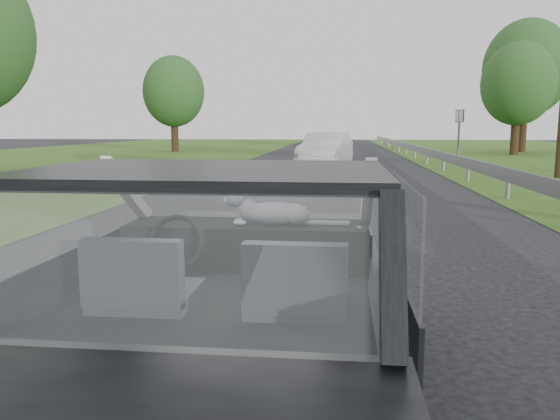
% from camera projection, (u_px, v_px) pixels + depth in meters
% --- Properties ---
extents(ground, '(140.00, 140.00, 0.00)m').
position_uv_depth(ground, '(231.00, 411.00, 3.16)').
color(ground, '#3A3A43').
rests_on(ground, ground).
extents(subject_car, '(1.80, 4.00, 1.45)m').
position_uv_depth(subject_car, '(229.00, 291.00, 3.05)').
color(subject_car, black).
rests_on(subject_car, ground).
extents(dashboard, '(1.58, 0.45, 0.30)m').
position_uv_depth(dashboard, '(248.00, 245.00, 3.65)').
color(dashboard, black).
rests_on(dashboard, subject_car).
extents(driver_seat, '(0.50, 0.72, 0.42)m').
position_uv_depth(driver_seat, '(141.00, 276.00, 2.79)').
color(driver_seat, '#252529').
rests_on(driver_seat, subject_car).
extents(passenger_seat, '(0.50, 0.72, 0.42)m').
position_uv_depth(passenger_seat, '(296.00, 280.00, 2.70)').
color(passenger_seat, '#252529').
rests_on(passenger_seat, subject_car).
extents(steering_wheel, '(0.36, 0.36, 0.04)m').
position_uv_depth(steering_wheel, '(176.00, 243.00, 3.39)').
color(steering_wheel, black).
rests_on(steering_wheel, dashboard).
extents(cat, '(0.59, 0.22, 0.26)m').
position_uv_depth(cat, '(275.00, 212.00, 3.54)').
color(cat, '#8F91A1').
rests_on(cat, dashboard).
extents(guardrail, '(0.05, 90.00, 0.32)m').
position_uv_depth(guardrail, '(503.00, 174.00, 12.43)').
color(guardrail, gray).
rests_on(guardrail, ground).
extents(other_car, '(2.44, 4.59, 1.44)m').
position_uv_depth(other_car, '(326.00, 150.00, 21.75)').
color(other_car, silver).
rests_on(other_car, ground).
extents(highway_sign, '(0.27, 0.97, 2.43)m').
position_uv_depth(highway_sign, '(459.00, 136.00, 25.39)').
color(highway_sign, '#1B6126').
rests_on(highway_sign, ground).
extents(tree_2, '(5.57, 5.57, 6.35)m').
position_uv_depth(tree_2, '(517.00, 100.00, 31.82)').
color(tree_2, '#285422').
rests_on(tree_2, ground).
extents(tree_3, '(5.48, 5.48, 8.27)m').
position_uv_depth(tree_3, '(525.00, 88.00, 35.31)').
color(tree_3, '#285422').
rests_on(tree_3, ground).
extents(tree_6, '(4.03, 4.03, 6.08)m').
position_uv_depth(tree_6, '(174.00, 106.00, 35.92)').
color(tree_6, '#285422').
rests_on(tree_6, ground).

